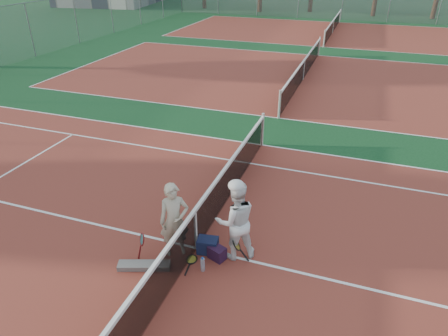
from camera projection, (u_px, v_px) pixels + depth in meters
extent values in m
plane|color=#0F381A|center=(196.00, 248.00, 8.55)|extent=(130.00, 130.00, 0.00)
cube|color=maroon|center=(196.00, 248.00, 8.55)|extent=(23.77, 10.97, 0.01)
cube|color=maroon|center=(303.00, 80.00, 19.72)|extent=(23.77, 10.97, 0.01)
cube|color=maroon|center=(332.00, 33.00, 30.89)|extent=(23.77, 10.97, 0.01)
imported|color=#BBAD91|center=(174.00, 220.00, 8.04)|extent=(0.72, 0.66, 1.65)
imported|color=white|center=(236.00, 221.00, 7.97)|extent=(1.06, 0.99, 1.73)
cube|color=#111733|center=(208.00, 245.00, 8.37)|extent=(0.47, 0.36, 0.34)
cube|color=black|center=(217.00, 253.00, 8.20)|extent=(0.41, 0.35, 0.28)
cube|color=#68635E|center=(144.00, 266.00, 8.00)|extent=(1.07, 0.58, 0.11)
cylinder|color=#ACC7DA|center=(203.00, 265.00, 7.88)|extent=(0.09, 0.09, 0.30)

